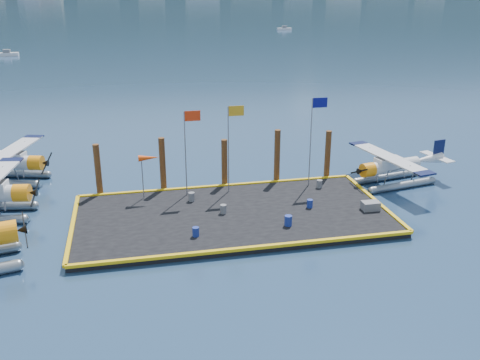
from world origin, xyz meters
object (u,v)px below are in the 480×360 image
(piling_4, at_px, (328,156))
(piling_0, at_px, (98,172))
(drum_5, at_px, (192,197))
(piling_2, at_px, (224,165))
(drum_0, at_px, (223,209))
(piling_3, at_px, (277,158))
(drum_2, at_px, (310,204))
(drum_1, at_px, (288,221))
(flagpole_blue, at_px, (314,129))
(seaplane_c, at_px, (7,164))
(crate, at_px, (370,206))
(drum_3, at_px, (196,232))
(flagpole_red, at_px, (188,140))
(seaplane_d, at_px, (392,168))
(piling_1, at_px, (163,166))
(windsock, at_px, (148,159))
(drum_4, at_px, (319,184))
(flagpole_yellow, at_px, (231,136))

(piling_4, bearing_deg, piling_0, 180.00)
(drum_5, relative_size, piling_2, 0.16)
(piling_0, bearing_deg, drum_0, -33.68)
(piling_3, bearing_deg, drum_2, -82.63)
(drum_1, xyz_separation_m, flagpole_blue, (3.70, 6.38, 3.96))
(seaplane_c, distance_m, drum_1, 22.52)
(flagpole_blue, bearing_deg, drum_1, -120.12)
(crate, relative_size, piling_2, 0.29)
(drum_3, relative_size, flagpole_blue, 0.09)
(drum_0, relative_size, drum_1, 0.88)
(seaplane_c, relative_size, crate, 8.31)
(piling_2, bearing_deg, seaplane_c, 163.05)
(seaplane_c, bearing_deg, flagpole_red, 79.94)
(piling_4, bearing_deg, piling_3, 180.00)
(drum_1, xyz_separation_m, piling_0, (-11.50, 7.98, 1.27))
(seaplane_d, bearing_deg, drum_5, 83.06)
(seaplane_d, xyz_separation_m, drum_0, (-13.51, -3.45, -0.65))
(drum_5, bearing_deg, flagpole_blue, 7.58)
(drum_1, height_order, crate, drum_1)
(seaplane_c, bearing_deg, drum_3, 60.21)
(drum_1, relative_size, piling_1, 0.16)
(crate, relative_size, windsock, 0.36)
(drum_0, relative_size, drum_2, 1.04)
(seaplane_d, height_order, drum_2, seaplane_d)
(seaplane_d, height_order, flagpole_red, flagpole_red)
(windsock, bearing_deg, piling_1, 57.34)
(drum_4, bearing_deg, flagpole_blue, 124.21)
(windsock, relative_size, piling_4, 0.78)
(drum_0, bearing_deg, drum_2, -2.76)
(drum_3, relative_size, piling_0, 0.14)
(drum_4, xyz_separation_m, piling_0, (-15.61, 2.21, 1.31))
(windsock, bearing_deg, drum_0, -39.57)
(drum_5, bearing_deg, piling_3, 22.32)
(piling_0, xyz_separation_m, piling_4, (17.00, 0.00, 0.00))
(drum_1, bearing_deg, drum_5, 135.77)
(drum_1, xyz_separation_m, piling_2, (-2.50, 7.98, 1.17))
(flagpole_yellow, xyz_separation_m, piling_2, (-0.20, 1.60, -2.61))
(seaplane_c, relative_size, piling_2, 2.45)
(drum_0, xyz_separation_m, flagpole_yellow, (1.26, 3.69, 3.82))
(crate, relative_size, flagpole_blue, 0.17)
(seaplane_c, distance_m, piling_1, 12.50)
(crate, xyz_separation_m, flagpole_blue, (-2.30, 5.16, 4.01))
(drum_3, relative_size, piling_3, 0.13)
(piling_0, bearing_deg, drum_4, -8.07)
(piling_3, bearing_deg, flagpole_red, -166.75)
(seaplane_c, xyz_separation_m, piling_0, (6.99, -4.87, 0.56))
(flagpole_red, bearing_deg, drum_1, -50.31)
(seaplane_c, xyz_separation_m, drum_3, (12.73, -13.12, -0.76))
(windsock, bearing_deg, piling_0, 155.27)
(seaplane_d, bearing_deg, drum_1, 111.13)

